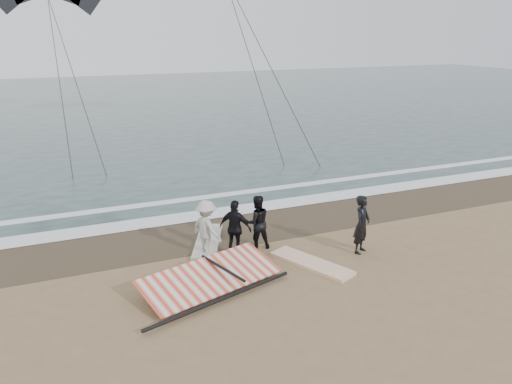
{
  "coord_description": "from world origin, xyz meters",
  "views": [
    {
      "loc": [
        -5.78,
        -8.8,
        5.79
      ],
      "look_at": [
        -0.84,
        3.0,
        1.6
      ],
      "focal_mm": 35.0,
      "sensor_mm": 36.0,
      "label": 1
    }
  ],
  "objects_px": {
    "man_main": "(362,224)",
    "board_cream": "(208,241)",
    "board_white": "(311,263)",
    "sail_rig": "(206,278)"
  },
  "relations": [
    {
      "from": "board_white",
      "to": "sail_rig",
      "type": "relative_size",
      "value": 0.62
    },
    {
      "from": "board_white",
      "to": "sail_rig",
      "type": "xyz_separation_m",
      "value": [
        -2.82,
        0.01,
        0.15
      ]
    },
    {
      "from": "board_white",
      "to": "board_cream",
      "type": "bearing_deg",
      "value": 106.33
    },
    {
      "from": "man_main",
      "to": "board_white",
      "type": "bearing_deg",
      "value": 152.2
    },
    {
      "from": "board_white",
      "to": "sail_rig",
      "type": "height_order",
      "value": "sail_rig"
    },
    {
      "from": "board_white",
      "to": "man_main",
      "type": "bearing_deg",
      "value": -17.64
    },
    {
      "from": "man_main",
      "to": "board_cream",
      "type": "distance_m",
      "value": 4.32
    },
    {
      "from": "man_main",
      "to": "board_cream",
      "type": "relative_size",
      "value": 0.67
    },
    {
      "from": "man_main",
      "to": "sail_rig",
      "type": "bearing_deg",
      "value": 147.79
    },
    {
      "from": "man_main",
      "to": "board_cream",
      "type": "bearing_deg",
      "value": 114.57
    }
  ]
}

